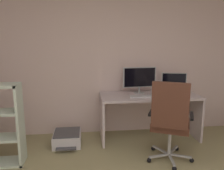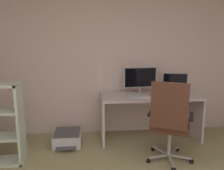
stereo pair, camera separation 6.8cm
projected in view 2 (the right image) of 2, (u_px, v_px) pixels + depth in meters
name	position (u px, v px, depth m)	size (l,w,h in m)	color
wall_back	(111.00, 56.00, 3.91)	(4.81, 0.10, 2.70)	beige
desk	(150.00, 106.00, 3.73)	(1.59, 0.67, 0.74)	silver
monitor_main	(140.00, 78.00, 3.76)	(0.56, 0.18, 0.44)	#B2B5B7
monitor_secondary	(175.00, 81.00, 3.83)	(0.41, 0.18, 0.33)	#B2B5B7
keyboard	(141.00, 97.00, 3.54)	(0.34, 0.13, 0.02)	silver
computer_mouse	(157.00, 96.00, 3.55)	(0.06, 0.10, 0.03)	black
office_chair	(170.00, 119.00, 2.93)	(0.65, 0.66, 1.12)	#B7BABC
printer	(68.00, 138.00, 3.59)	(0.42, 0.52, 0.21)	silver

